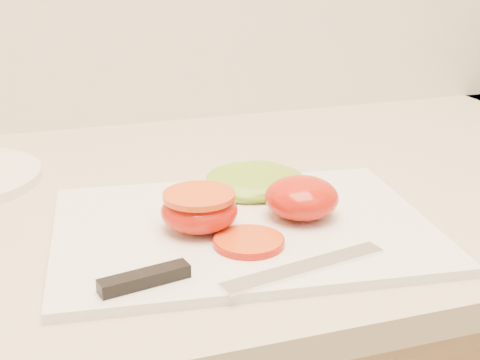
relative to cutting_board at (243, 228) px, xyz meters
name	(u,v)px	position (x,y,z in m)	size (l,w,h in m)	color
cutting_board	(243,228)	(0.00, 0.00, 0.00)	(0.38, 0.28, 0.01)	white
tomato_half_dome	(302,198)	(0.06, 0.00, 0.03)	(0.08, 0.08, 0.04)	red
tomato_half_cut	(199,209)	(-0.05, 0.00, 0.03)	(0.08, 0.08, 0.04)	red
tomato_slice_0	(249,242)	(-0.01, -0.05, 0.01)	(0.07, 0.07, 0.01)	#CC5017
lettuce_leaf_0	(255,182)	(0.04, 0.08, 0.02)	(0.12, 0.09, 0.03)	#7FA92C
knife	(209,274)	(-0.06, -0.10, 0.01)	(0.27, 0.06, 0.01)	silver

